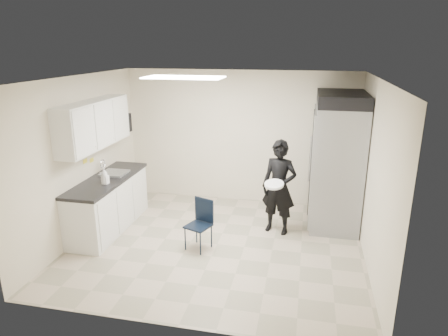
% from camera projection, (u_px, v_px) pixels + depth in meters
% --- Properties ---
extents(floor, '(4.50, 4.50, 0.00)m').
position_uv_depth(floor, '(217.00, 244.00, 6.37)').
color(floor, tan).
rests_on(floor, ground).
extents(ceiling, '(4.50, 4.50, 0.00)m').
position_uv_depth(ceiling, '(216.00, 78.00, 5.60)').
color(ceiling, white).
rests_on(ceiling, back_wall).
extents(back_wall, '(4.50, 0.00, 4.50)m').
position_uv_depth(back_wall, '(240.00, 137.00, 7.85)').
color(back_wall, beige).
rests_on(back_wall, floor).
extents(left_wall, '(0.00, 4.00, 4.00)m').
position_uv_depth(left_wall, '(81.00, 158.00, 6.43)').
color(left_wall, beige).
rests_on(left_wall, floor).
extents(right_wall, '(0.00, 4.00, 4.00)m').
position_uv_depth(right_wall, '(374.00, 176.00, 5.54)').
color(right_wall, beige).
rests_on(right_wall, floor).
extents(ceiling_panel, '(1.20, 0.60, 0.02)m').
position_uv_depth(ceiling_panel, '(184.00, 77.00, 6.10)').
color(ceiling_panel, white).
rests_on(ceiling_panel, ceiling).
extents(lower_counter, '(0.60, 1.90, 0.86)m').
position_uv_depth(lower_counter, '(109.00, 205.00, 6.82)').
color(lower_counter, silver).
rests_on(lower_counter, floor).
extents(countertop, '(0.64, 1.95, 0.05)m').
position_uv_depth(countertop, '(106.00, 180.00, 6.68)').
color(countertop, black).
rests_on(countertop, lower_counter).
extents(sink, '(0.42, 0.40, 0.14)m').
position_uv_depth(sink, '(114.00, 176.00, 6.92)').
color(sink, gray).
rests_on(sink, countertop).
extents(faucet, '(0.02, 0.02, 0.24)m').
position_uv_depth(faucet, '(103.00, 167.00, 6.91)').
color(faucet, silver).
rests_on(faucet, countertop).
extents(upper_cabinets, '(0.35, 1.80, 0.75)m').
position_uv_depth(upper_cabinets, '(94.00, 124.00, 6.43)').
color(upper_cabinets, silver).
rests_on(upper_cabinets, left_wall).
extents(towel_dispenser, '(0.22, 0.30, 0.35)m').
position_uv_depth(towel_dispenser, '(123.00, 123.00, 7.58)').
color(towel_dispenser, black).
rests_on(towel_dispenser, left_wall).
extents(notice_sticker_left, '(0.00, 0.12, 0.07)m').
position_uv_depth(notice_sticker_left, '(85.00, 161.00, 6.55)').
color(notice_sticker_left, yellow).
rests_on(notice_sticker_left, left_wall).
extents(notice_sticker_right, '(0.00, 0.12, 0.07)m').
position_uv_depth(notice_sticker_right, '(92.00, 160.00, 6.75)').
color(notice_sticker_right, yellow).
rests_on(notice_sticker_right, left_wall).
extents(commercial_fridge, '(0.80, 1.35, 2.10)m').
position_uv_depth(commercial_fridge, '(337.00, 166.00, 6.89)').
color(commercial_fridge, gray).
rests_on(commercial_fridge, floor).
extents(fridge_compressor, '(0.80, 1.35, 0.20)m').
position_uv_depth(fridge_compressor, '(342.00, 99.00, 6.55)').
color(fridge_compressor, black).
rests_on(fridge_compressor, commercial_fridge).
extents(folding_chair, '(0.44, 0.44, 0.77)m').
position_uv_depth(folding_chair, '(198.00, 226.00, 6.13)').
color(folding_chair, black).
rests_on(folding_chair, floor).
extents(man_tuxedo, '(0.66, 0.52, 1.59)m').
position_uv_depth(man_tuxedo, '(279.00, 187.00, 6.59)').
color(man_tuxedo, black).
rests_on(man_tuxedo, floor).
extents(bucket_lid, '(0.37, 0.37, 0.04)m').
position_uv_depth(bucket_lid, '(274.00, 184.00, 6.33)').
color(bucket_lid, white).
rests_on(bucket_lid, man_tuxedo).
extents(soap_bottle_a, '(0.15, 0.15, 0.27)m').
position_uv_depth(soap_bottle_a, '(104.00, 176.00, 6.36)').
color(soap_bottle_a, white).
rests_on(soap_bottle_a, countertop).
extents(soap_bottle_b, '(0.10, 0.11, 0.21)m').
position_uv_depth(soap_bottle_b, '(105.00, 178.00, 6.38)').
color(soap_bottle_b, '#9D9DA8').
rests_on(soap_bottle_b, countertop).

